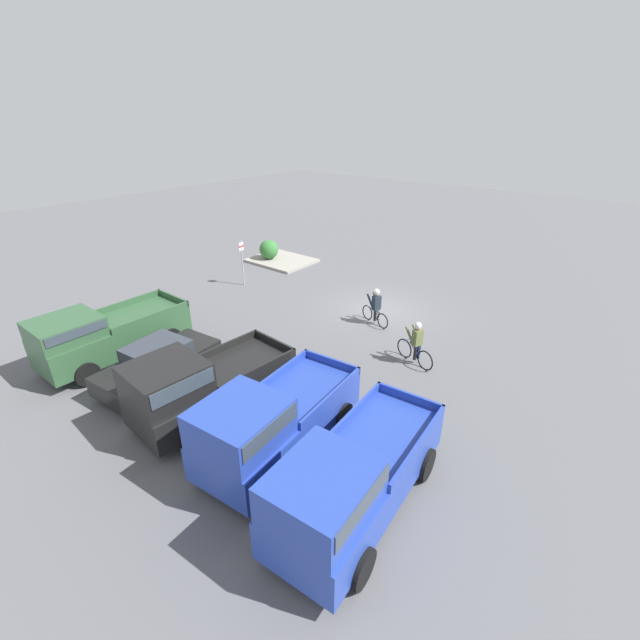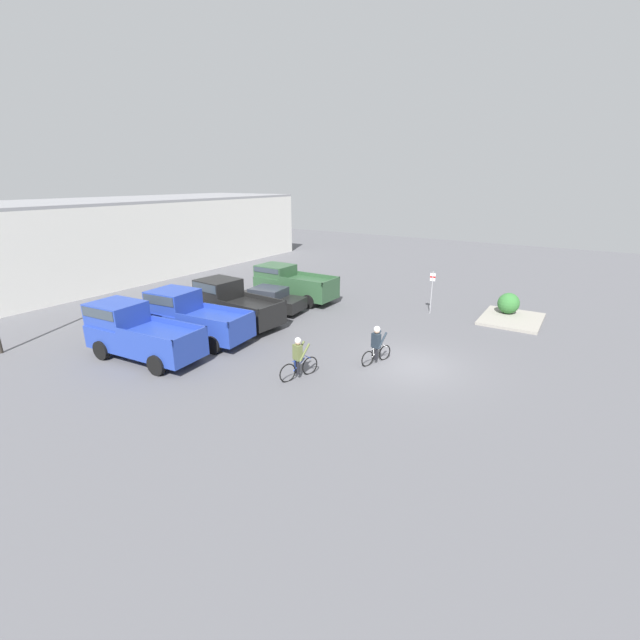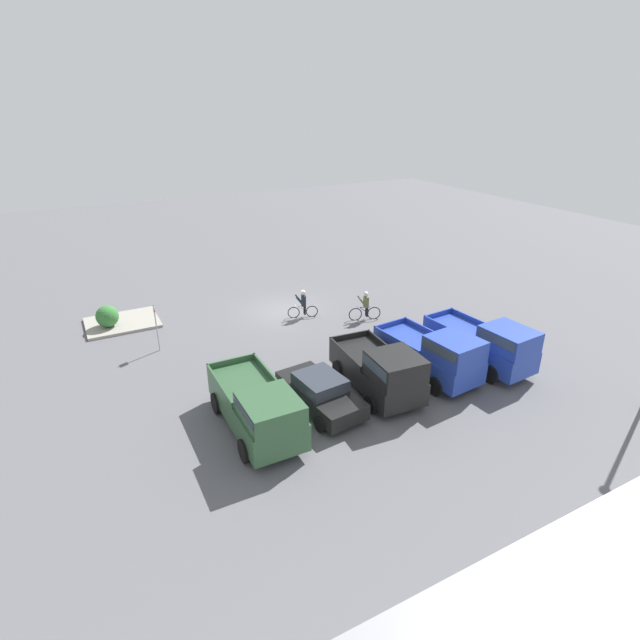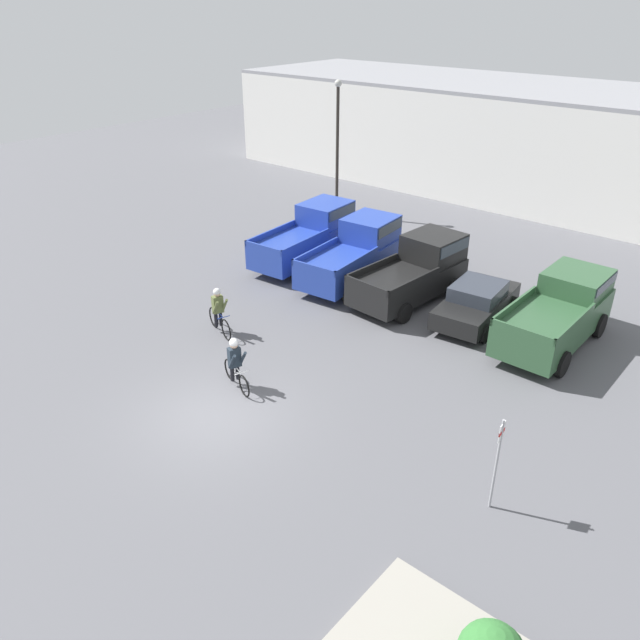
% 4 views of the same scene
% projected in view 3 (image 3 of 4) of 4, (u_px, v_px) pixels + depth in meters
% --- Properties ---
extents(ground_plane, '(80.00, 80.00, 0.00)m').
position_uv_depth(ground_plane, '(284.00, 311.00, 29.67)').
color(ground_plane, '#56565B').
extents(pickup_truck_0, '(2.49, 5.55, 2.35)m').
position_uv_depth(pickup_truck_0, '(487.00, 343.00, 23.05)').
color(pickup_truck_0, '#233D9E').
rests_on(pickup_truck_0, ground_plane).
extents(pickup_truck_1, '(2.62, 5.34, 2.36)m').
position_uv_depth(pickup_truck_1, '(435.00, 353.00, 22.11)').
color(pickup_truck_1, '#233D9E').
rests_on(pickup_truck_1, ground_plane).
extents(pickup_truck_2, '(2.56, 5.18, 2.31)m').
position_uv_depth(pickup_truck_2, '(382.00, 370.00, 20.85)').
color(pickup_truck_2, black).
rests_on(pickup_truck_2, ground_plane).
extents(sedan_0, '(2.30, 4.38, 1.44)m').
position_uv_depth(sedan_0, '(320.00, 392.00, 20.09)').
color(sedan_0, black).
rests_on(sedan_0, ground_plane).
extents(pickup_truck_3, '(2.34, 5.37, 2.18)m').
position_uv_depth(pickup_truck_3, '(258.00, 407.00, 18.39)').
color(pickup_truck_3, '#2D5133').
rests_on(pickup_truck_3, ground_plane).
extents(cyclist_0, '(1.68, 0.65, 1.69)m').
position_uv_depth(cyclist_0, '(303.00, 303.00, 28.45)').
color(cyclist_0, black).
rests_on(cyclist_0, ground_plane).
extents(cyclist_1, '(1.78, 0.67, 1.73)m').
position_uv_depth(cyclist_1, '(365.00, 306.00, 28.14)').
color(cyclist_1, black).
rests_on(cyclist_1, ground_plane).
extents(fire_lane_sign, '(0.06, 0.30, 2.50)m').
position_uv_depth(fire_lane_sign, '(156.00, 323.00, 24.39)').
color(fire_lane_sign, '#9E9EA3').
rests_on(fire_lane_sign, ground_plane).
extents(curb_island, '(3.83, 3.08, 0.15)m').
position_uv_depth(curb_island, '(122.00, 323.00, 27.92)').
color(curb_island, gray).
rests_on(curb_island, ground_plane).
extents(shrub, '(1.19, 1.19, 1.19)m').
position_uv_depth(shrub, '(107.00, 316.00, 27.04)').
color(shrub, '#337033').
rests_on(shrub, curb_island).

